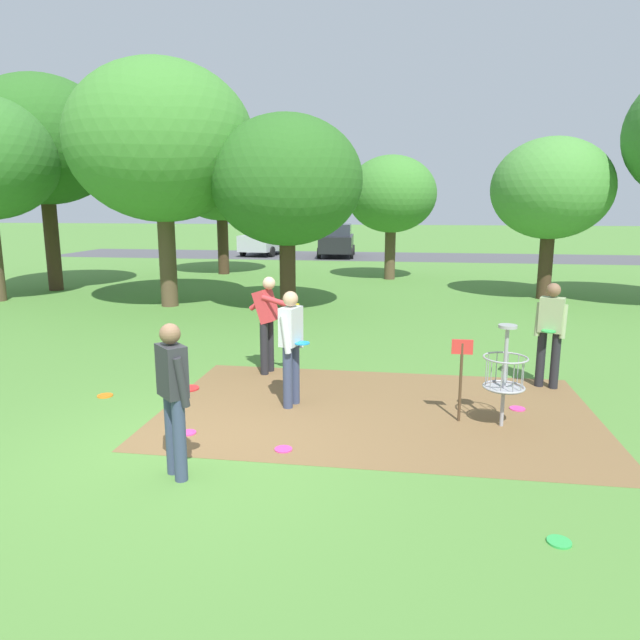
% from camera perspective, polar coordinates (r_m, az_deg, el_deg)
% --- Properties ---
extents(ground_plane, '(160.00, 160.00, 0.00)m').
position_cam_1_polar(ground_plane, '(7.17, -12.80, -12.88)').
color(ground_plane, '#518438').
extents(dirt_tee_pad, '(6.14, 3.83, 0.01)m').
position_cam_1_polar(dirt_tee_pad, '(8.40, 5.66, -8.91)').
color(dirt_tee_pad, brown).
rests_on(dirt_tee_pad, ground).
extents(disc_golf_basket, '(0.98, 0.58, 1.39)m').
position_cam_1_polar(disc_golf_basket, '(7.94, 17.50, -4.93)').
color(disc_golf_basket, '#9E9EA3').
rests_on(disc_golf_basket, ground).
extents(player_foreground_watching, '(0.44, 0.50, 1.71)m').
position_cam_1_polar(player_foreground_watching, '(8.28, -2.89, -2.20)').
color(player_foreground_watching, '#384260').
rests_on(player_foreground_watching, ground).
extents(player_throwing, '(1.02, 0.70, 1.71)m').
position_cam_1_polar(player_throwing, '(9.95, -5.27, 0.19)').
color(player_throwing, '#232328').
rests_on(player_throwing, ground).
extents(player_waiting_left, '(0.50, 0.45, 1.71)m').
position_cam_1_polar(player_waiting_left, '(9.82, 21.98, -0.86)').
color(player_waiting_left, '#232328').
rests_on(player_waiting_left, ground).
extents(player_waiting_right, '(0.45, 0.45, 1.71)m').
position_cam_1_polar(player_waiting_right, '(6.31, -14.41, -6.95)').
color(player_waiting_right, '#384260').
rests_on(player_waiting_right, ground).
extents(frisbee_near_basket, '(0.21, 0.21, 0.02)m').
position_cam_1_polar(frisbee_near_basket, '(5.78, 22.74, -19.73)').
color(frisbee_near_basket, green).
rests_on(frisbee_near_basket, ground).
extents(frisbee_by_tee, '(0.24, 0.24, 0.02)m').
position_cam_1_polar(frisbee_by_tee, '(9.54, -20.64, -7.07)').
color(frisbee_by_tee, orange).
rests_on(frisbee_by_tee, ground).
extents(frisbee_mid_grass, '(0.21, 0.21, 0.02)m').
position_cam_1_polar(frisbee_mid_grass, '(7.75, -13.03, -10.90)').
color(frisbee_mid_grass, '#E53D99').
rests_on(frisbee_mid_grass, ground).
extents(frisbee_far_left, '(0.22, 0.22, 0.02)m').
position_cam_1_polar(frisbee_far_left, '(7.11, -3.67, -12.74)').
color(frisbee_far_left, '#E53D99').
rests_on(frisbee_far_left, ground).
extents(frisbee_far_right, '(0.22, 0.22, 0.02)m').
position_cam_1_polar(frisbee_far_right, '(8.87, 19.08, -8.36)').
color(frisbee_far_right, '#E53D99').
rests_on(frisbee_far_right, ground).
extents(tree_near_left, '(4.50, 4.50, 6.08)m').
position_cam_1_polar(tree_near_left, '(24.84, -9.87, 14.10)').
color(tree_near_left, '#422D1E').
rests_on(tree_near_left, ground).
extents(tree_near_right, '(4.92, 4.92, 7.10)m').
position_cam_1_polar(tree_near_right, '(21.83, -25.91, 15.75)').
color(tree_near_right, '#422D1E').
rests_on(tree_near_right, ground).
extents(tree_mid_left, '(3.49, 3.49, 4.80)m').
position_cam_1_polar(tree_mid_left, '(22.87, 7.13, 12.30)').
color(tree_mid_left, brown).
rests_on(tree_mid_left, ground).
extents(tree_mid_center, '(3.61, 3.61, 4.94)m').
position_cam_1_polar(tree_mid_center, '(19.20, 22.07, 12.00)').
color(tree_mid_center, '#422D1E').
rests_on(tree_mid_center, ground).
extents(tree_far_center, '(4.13, 4.13, 5.31)m').
position_cam_1_polar(tree_far_center, '(15.92, -3.35, 13.66)').
color(tree_far_center, '#422D1E').
rests_on(tree_far_center, ground).
extents(tree_far_right, '(5.18, 5.18, 6.83)m').
position_cam_1_polar(tree_far_right, '(17.21, -15.52, 16.67)').
color(tree_far_right, brown).
rests_on(tree_far_right, ground).
extents(parking_lot_strip, '(36.00, 6.00, 0.01)m').
position_cam_1_polar(parking_lot_strip, '(33.25, 4.40, 6.37)').
color(parking_lot_strip, '#4C4C51').
rests_on(parking_lot_strip, ground).
extents(parked_car_leftmost, '(2.46, 4.43, 1.84)m').
position_cam_1_polar(parked_car_leftmost, '(34.18, -5.40, 8.03)').
color(parked_car_leftmost, '#B2B7BC').
rests_on(parked_car_leftmost, ground).
extents(parked_car_center_left, '(2.19, 4.31, 1.84)m').
position_cam_1_polar(parked_car_center_left, '(32.84, 1.68, 7.94)').
color(parked_car_center_left, black).
rests_on(parked_car_center_left, ground).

